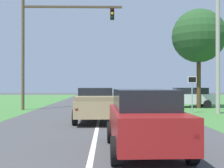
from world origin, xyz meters
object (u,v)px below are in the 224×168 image
at_px(utility_pole_right, 218,51).
at_px(traffic_light, 47,37).
at_px(oak_tree_right, 199,36).
at_px(crossing_suv_far, 188,97).
at_px(pickup_truck_lead, 96,104).
at_px(red_suv_near, 144,119).
at_px(keep_moving_sign, 192,89).

bearing_deg(utility_pole_right, traffic_light, 164.71).
height_order(oak_tree_right, crossing_suv_far, oak_tree_right).
height_order(pickup_truck_lead, oak_tree_right, oak_tree_right).
distance_m(pickup_truck_lead, crossing_suv_far, 12.60).
xyz_separation_m(red_suv_near, oak_tree_right, (6.76, 16.19, 5.16)).
xyz_separation_m(traffic_light, oak_tree_right, (12.54, 1.47, 0.37)).
relative_size(traffic_light, oak_tree_right, 1.04).
distance_m(red_suv_near, crossing_suv_far, 18.21).
relative_size(pickup_truck_lead, crossing_suv_far, 1.20).
relative_size(pickup_truck_lead, keep_moving_sign, 2.06).
xyz_separation_m(oak_tree_right, utility_pole_right, (-0.21, -4.84, -1.85)).
bearing_deg(traffic_light, crossing_suv_far, 11.55).
relative_size(red_suv_near, utility_pole_right, 0.55).
height_order(red_suv_near, traffic_light, traffic_light).
bearing_deg(red_suv_near, keep_moving_sign, 67.33).
xyz_separation_m(keep_moving_sign, oak_tree_right, (1.92, 4.60, 4.42)).
distance_m(red_suv_near, oak_tree_right, 18.28).
relative_size(traffic_light, crossing_suv_far, 1.90).
height_order(crossing_suv_far, utility_pole_right, utility_pole_right).
bearing_deg(oak_tree_right, traffic_light, -173.30).
relative_size(keep_moving_sign, crossing_suv_far, 0.58).
xyz_separation_m(traffic_light, utility_pole_right, (12.32, -3.37, -1.48)).
distance_m(keep_moving_sign, crossing_suv_far, 5.76).
distance_m(oak_tree_right, utility_pole_right, 5.19).
bearing_deg(oak_tree_right, crossing_suv_far, 123.25).
relative_size(traffic_light, utility_pole_right, 1.02).
height_order(red_suv_near, pickup_truck_lead, red_suv_near).
xyz_separation_m(oak_tree_right, crossing_suv_far, (-0.63, 0.96, -5.22)).
xyz_separation_m(pickup_truck_lead, oak_tree_right, (8.46, 8.92, 5.19)).
bearing_deg(red_suv_near, oak_tree_right, 67.35).
distance_m(red_suv_near, keep_moving_sign, 12.58).
height_order(red_suv_near, crossing_suv_far, red_suv_near).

